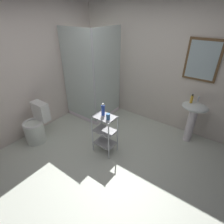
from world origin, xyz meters
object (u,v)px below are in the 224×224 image
shower_stall (94,97)px  pedestal_sink (193,115)px  rinse_cup (108,117)px  toilet (36,126)px  shampoo_bottle_blue (103,110)px  storage_cart (105,131)px  hand_soap_bottle (192,99)px

shower_stall → pedestal_sink: (2.15, 0.34, 0.12)m
shower_stall → rinse_cup: bearing=-39.0°
toilet → shampoo_bottle_blue: bearing=24.4°
storage_cart → rinse_cup: rinse_cup is taller
storage_cart → shower_stall: bearing=139.3°
hand_soap_bottle → rinse_cup: bearing=-127.0°
shower_stall → shampoo_bottle_blue: shower_stall is taller
hand_soap_bottle → pedestal_sink: bearing=4.5°
hand_soap_bottle → rinse_cup: size_ratio=1.62×
pedestal_sink → shampoo_bottle_blue: (-1.18, -1.20, 0.26)m
pedestal_sink → hand_soap_bottle: (-0.09, -0.01, 0.30)m
toilet → storage_cart: (1.28, 0.53, 0.12)m
toilet → hand_soap_bottle: hand_soap_bottle is taller
shower_stall → storage_cart: bearing=-40.7°
pedestal_sink → storage_cart: (-1.13, -1.22, -0.14)m
pedestal_sink → rinse_cup: size_ratio=7.88×
pedestal_sink → toilet: 2.99m
pedestal_sink → hand_soap_bottle: hand_soap_bottle is taller
hand_soap_bottle → rinse_cup: (-0.94, -1.25, -0.09)m
storage_cart → shampoo_bottle_blue: bearing=151.9°
toilet → storage_cart: size_ratio=1.03×
storage_cart → hand_soap_bottle: (1.04, 1.21, 0.45)m
toilet → hand_soap_bottle: 2.96m
shower_stall → hand_soap_bottle: 2.13m
shower_stall → shampoo_bottle_blue: bearing=-41.2°
shampoo_bottle_blue → rinse_cup: shampoo_bottle_blue is taller
toilet → shampoo_bottle_blue: (1.23, 0.56, 0.52)m
shampoo_bottle_blue → toilet: bearing=-155.6°
pedestal_sink → storage_cart: size_ratio=1.09×
storage_cart → toilet: bearing=-157.4°
shower_stall → pedestal_sink: size_ratio=2.47×
toilet → pedestal_sink: bearing=36.1°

